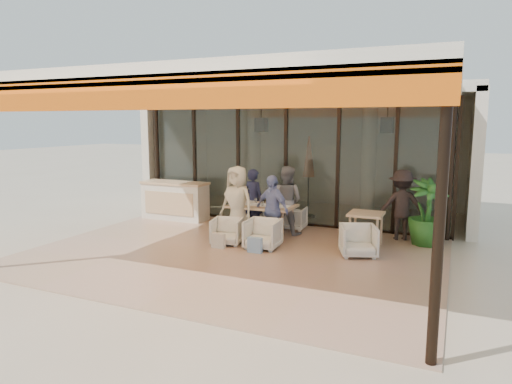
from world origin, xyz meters
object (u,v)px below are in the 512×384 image
chair_far_left (262,213)px  chair_near_left (227,230)px  potted_palm (427,213)px  side_chair (358,239)px  host_counter (175,200)px  standing_woman (402,205)px  dining_table (262,207)px  diner_grey (286,200)px  diner_navy (254,200)px  diner_cream (237,203)px  diner_periwinkle (272,209)px  chair_near_right (263,233)px  chair_far_right (293,217)px  side_table (366,218)px

chair_far_left → chair_near_left: bearing=107.1°
chair_far_left → potted_palm: size_ratio=0.47×
chair_near_left → potted_palm: bearing=9.6°
side_chair → potted_palm: (1.16, 1.40, 0.37)m
host_counter → standing_woman: (5.84, 0.24, 0.26)m
chair_near_left → dining_table: bearing=53.4°
host_counter → chair_near_left: (2.46, -1.68, -0.21)m
potted_palm → diner_grey: bearing=-175.2°
diner_navy → chair_far_left: bearing=-74.7°
chair_near_left → diner_cream: bearing=76.7°
dining_table → diner_periwinkle: diner_periwinkle is taller
diner_cream → diner_periwinkle: 0.84m
chair_near_left → diner_periwinkle: diner_periwinkle is taller
host_counter → chair_far_left: host_counter is taller
diner_navy → diner_periwinkle: (0.84, -0.90, -0.01)m
chair_near_left → side_chair: side_chair is taller
diner_cream → standing_woman: bearing=32.6°
host_counter → chair_near_left: bearing=-34.3°
host_counter → diner_grey: 3.32m
diner_navy → chair_near_right: bearing=136.3°
potted_palm → diner_periwinkle: bearing=-159.5°
chair_near_left → diner_periwinkle: (0.84, 0.50, 0.43)m
diner_grey → standing_woman: bearing=-163.5°
host_counter → diner_periwinkle: size_ratio=1.23×
chair_far_left → chair_near_left: 1.90m
potted_palm → side_chair: bearing=-129.7°
dining_table → diner_cream: 0.63m
chair_far_right → standing_woman: standing_woman is taller
chair_near_left → diner_periwinkle: bearing=17.5°
dining_table → diner_navy: 0.61m
diner_periwinkle → dining_table: bearing=153.1°
diner_grey → side_table: (1.94, -0.39, -0.17)m
side_table → diner_grey: bearing=168.6°
chair_near_left → potted_palm: potted_palm is taller
diner_cream → side_chair: bearing=4.9°
chair_near_left → diner_grey: bearing=45.7°
dining_table → diner_navy: (-0.41, 0.44, 0.07)m
host_counter → diner_navy: diner_navy is taller
diner_periwinkle → side_table: diner_periwinkle is taller
diner_navy → diner_periwinkle: bearing=148.3°
chair_far_right → side_chair: size_ratio=0.89×
host_counter → chair_near_left: host_counter is taller
diner_cream → standing_woman: (3.39, 1.42, -0.04)m
standing_woman → potted_palm: bearing=139.8°
chair_near_right → standing_woman: bearing=33.8°
chair_far_left → side_chair: (2.78, -1.64, 0.01)m
chair_near_right → standing_woman: 3.22m
chair_near_right → potted_palm: bearing=25.0°
chair_far_right → side_table: size_ratio=0.84×
diner_periwinkle → side_chair: 1.99m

